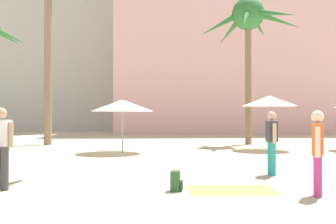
% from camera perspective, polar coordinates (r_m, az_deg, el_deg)
% --- Properties ---
extents(hotel_pink, '(24.09, 10.77, 15.70)m').
position_cam_1_polar(hotel_pink, '(38.54, 11.00, 8.85)').
color(hotel_pink, beige).
rests_on(hotel_pink, ground).
extents(hotel_tower_gray, '(14.07, 8.40, 25.30)m').
position_cam_1_polar(hotel_tower_gray, '(45.63, -15.31, 13.54)').
color(hotel_tower_gray, '#BCB7AD').
rests_on(hotel_tower_gray, ground).
extents(palm_tree_left, '(5.51, 5.05, 8.07)m').
position_cam_1_polar(palm_tree_left, '(22.13, 11.88, 12.87)').
color(palm_tree_left, brown).
rests_on(palm_tree_left, ground).
extents(cafe_umbrella_1, '(2.52, 2.52, 2.49)m').
position_cam_1_polar(cafe_umbrella_1, '(18.23, 14.77, 1.59)').
color(cafe_umbrella_1, gray).
rests_on(cafe_umbrella_1, ground).
extents(cafe_umbrella_2, '(2.68, 2.68, 2.26)m').
position_cam_1_polar(cafe_umbrella_2, '(16.49, -6.77, 0.96)').
color(cafe_umbrella_2, gray).
rests_on(cafe_umbrella_2, ground).
extents(beach_towel, '(1.84, 1.13, 0.01)m').
position_cam_1_polar(beach_towel, '(8.40, 9.42, -11.31)').
color(beach_towel, '#F4CC4C').
rests_on(beach_towel, ground).
extents(backpack, '(0.28, 0.33, 0.42)m').
position_cam_1_polar(backpack, '(8.17, 1.18, -10.22)').
color(backpack, '#284D2A').
rests_on(backpack, ground).
extents(person_near_left, '(0.94, 2.68, 1.75)m').
position_cam_1_polar(person_near_left, '(8.99, -23.29, -4.55)').
color(person_near_left, '#3D3D42').
rests_on(person_near_left, ground).
extents(person_far_right, '(0.24, 0.60, 1.69)m').
position_cam_1_polar(person_far_right, '(10.56, 15.09, -4.04)').
color(person_far_right, teal).
rests_on(person_far_right, ground).
extents(person_mid_right, '(0.36, 0.59, 1.68)m').
position_cam_1_polar(person_mid_right, '(8.12, 21.27, -5.17)').
color(person_mid_right, '#B7337F').
rests_on(person_mid_right, ground).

